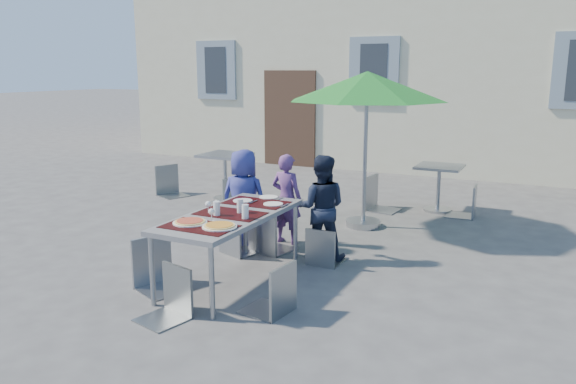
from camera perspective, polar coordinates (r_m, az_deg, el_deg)
The scene contains 22 objects.
ground at distance 6.14m, azimuth -14.36°, elevation -9.28°, with size 90.00×90.00×0.00m, color #454547.
dining_table at distance 5.90m, azimuth -5.87°, elevation -2.72°, with size 0.80×1.85×0.76m.
pizza_near_left at distance 5.56m, azimuth -9.94°, elevation -3.00°, with size 0.34×0.34×0.03m.
pizza_near_right at distance 5.38m, azimuth -6.97°, elevation -3.44°, with size 0.34×0.34×0.03m.
glassware at distance 5.77m, azimuth -6.01°, elevation -1.70°, with size 0.53×0.48×0.15m.
place_settings at distance 6.40m, azimuth -2.68°, elevation -0.86°, with size 0.65×0.51×0.01m.
child_0 at distance 7.07m, azimuth -4.51°, elevation -0.71°, with size 0.62×0.40×1.26m, color navy.
child_1 at distance 7.24m, azimuth -0.13°, elevation -0.71°, with size 0.43×0.28×1.17m, color #693D7E.
child_2 at distance 6.64m, azimuth 3.37°, elevation -1.57°, with size 0.61×0.35×1.25m, color #161D31.
chair_0 at distance 6.84m, azimuth -5.36°, elevation -1.99°, with size 0.52×0.52×0.92m.
chair_1 at distance 6.85m, azimuth -2.13°, elevation -1.29°, with size 0.54×0.54×1.03m.
chair_2 at distance 6.45m, azimuth 3.64°, elevation -3.32°, with size 0.38×0.38×0.84m.
chair_3 at distance 5.90m, azimuth -13.35°, elevation -4.04°, with size 0.59×0.58×1.01m.
chair_4 at distance 5.15m, azimuth -1.40°, elevation -6.78°, with size 0.46×0.46×0.92m.
chair_5 at distance 5.20m, azimuth -12.09°, elevation -7.06°, with size 0.48×0.48×0.90m.
patio_umbrella at distance 7.91m, azimuth 8.05°, elevation 10.43°, with size 2.23×2.23×2.20m.
cafe_table_0 at distance 9.72m, azimuth -6.40°, elevation 2.53°, with size 0.76×0.76×0.81m.
bg_chair_l_0 at distance 10.25m, azimuth -12.00°, elevation 3.00°, with size 0.60×0.60×1.02m.
bg_chair_r_0 at distance 9.51m, azimuth -6.09°, elevation 1.77°, with size 0.49×0.48×0.84m.
cafe_table_1 at distance 9.21m, azimuth 15.08°, elevation 1.17°, with size 0.69×0.69×0.74m.
bg_chair_l_1 at distance 9.08m, azimuth 9.15°, elevation 2.04°, with size 0.52×0.51×1.05m.
bg_chair_r_1 at distance 8.97m, azimuth 17.90°, elevation 1.00°, with size 0.45×0.44×0.94m.
Camera 1 is at (3.81, -4.27, 2.23)m, focal length 35.00 mm.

